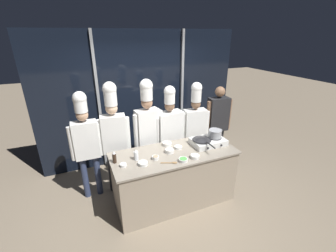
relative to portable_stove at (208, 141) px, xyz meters
name	(u,v)px	position (x,y,z in m)	size (l,w,h in m)	color
ground_plane	(174,199)	(-0.63, -0.04, -0.96)	(24.00, 24.00, 0.00)	#7F705B
window_wall_back	(143,99)	(-0.63, 1.56, 0.39)	(4.16, 0.09, 2.70)	black
demo_counter	(174,177)	(-0.63, -0.04, -0.50)	(1.95, 0.80, 0.91)	gray
portable_stove	(208,141)	(0.00, 0.00, 0.00)	(0.55, 0.39, 0.11)	silver
frying_pan	(202,139)	(-0.13, 0.00, 0.07)	(0.31, 0.53, 0.04)	#232326
stock_pot	(215,133)	(0.13, 0.00, 0.12)	(0.24, 0.22, 0.13)	#93969B
squeeze_bottle_soy	(114,157)	(-1.54, 0.03, 0.04)	(0.06, 0.06, 0.19)	#332319
squeeze_bottle_clear	(136,155)	(-1.23, -0.02, 0.03)	(0.07, 0.07, 0.17)	white
prep_bowl_onion	(123,165)	(-1.45, -0.12, -0.03)	(0.10, 0.10, 0.04)	white
prep_bowl_scallions	(183,160)	(-0.62, -0.32, -0.02)	(0.14, 0.14, 0.04)	white
prep_bowl_rice	(195,156)	(-0.42, -0.31, -0.02)	(0.13, 0.13, 0.05)	white
prep_bowl_noodles	(143,163)	(-1.18, -0.18, -0.02)	(0.14, 0.14, 0.04)	white
prep_bowl_garlic	(178,147)	(-0.52, 0.06, -0.03)	(0.12, 0.12, 0.04)	white
prep_bowl_mushrooms	(155,157)	(-0.97, -0.11, -0.02)	(0.10, 0.10, 0.05)	white
prep_bowl_chicken	(170,151)	(-0.70, -0.01, -0.02)	(0.14, 0.14, 0.06)	white
prep_bowl_shrimp	(167,144)	(-0.64, 0.23, -0.02)	(0.15, 0.15, 0.05)	white
serving_spoon_slotted	(172,163)	(-0.79, -0.31, -0.04)	(0.23, 0.12, 0.02)	olive
chef_head	(86,139)	(-1.86, 0.63, 0.13)	(0.50, 0.20, 1.84)	#2D3856
chef_sous	(114,131)	(-1.42, 0.61, 0.18)	(0.51, 0.25, 1.95)	#232326
chef_line	(148,126)	(-0.84, 0.61, 0.18)	(0.54, 0.27, 1.95)	#232326
chef_pastry	(170,129)	(-0.43, 0.62, 0.04)	(0.62, 0.29, 1.80)	#2D3856
chef_apprentice	(195,124)	(0.08, 0.60, 0.08)	(0.54, 0.27, 1.83)	#2D3856
person_guest	(218,120)	(0.62, 0.63, 0.07)	(0.53, 0.24, 1.70)	#232326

